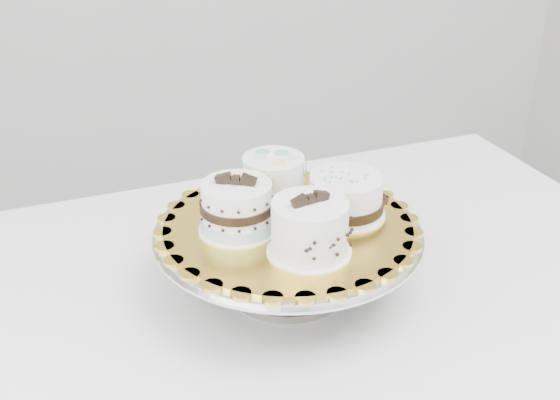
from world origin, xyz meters
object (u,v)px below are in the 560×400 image
object	(u,v)px
cake_stand	(288,247)
cake_board	(288,226)
cake_dots	(273,178)
cake_ribbon	(346,197)
cake_swirl	(310,229)
table	(271,344)
cake_banded	(237,209)

from	to	relation	value
cake_stand	cake_board	distance (m)	0.03
cake_board	cake_stand	bearing A→B (deg)	0.00
cake_dots	cake_stand	bearing A→B (deg)	-118.64
cake_board	cake_ribbon	distance (m)	0.09
cake_board	cake_swirl	distance (m)	0.09
table	cake_board	distance (m)	0.18
cake_stand	cake_swirl	world-z (taller)	cake_swirl
cake_banded	cake_dots	world-z (taller)	cake_banded
cake_stand	cake_banded	xyz separation A→B (m)	(-0.07, 0.01, 0.07)
cake_banded	cake_stand	bearing A→B (deg)	21.46
table	cake_ribbon	size ratio (longest dim) A/B	11.01
cake_banded	cake_dots	size ratio (longest dim) A/B	1.08
table	cake_ribbon	bearing A→B (deg)	12.27
cake_swirl	cake_dots	world-z (taller)	cake_swirl
cake_board	cake_swirl	bearing A→B (deg)	-89.19
cake_board	cake_swirl	world-z (taller)	cake_swirl
cake_banded	cake_ribbon	bearing A→B (deg)	25.32
cake_banded	cake_ribbon	size ratio (longest dim) A/B	1.08
cake_stand	cake_board	xyz separation A→B (m)	(0.00, 0.00, 0.03)
table	cake_ribbon	distance (m)	0.24
table	cake_stand	xyz separation A→B (m)	(0.04, 0.03, 0.14)
cake_board	cake_dots	world-z (taller)	cake_dots
table	cake_dots	bearing A→B (deg)	67.02
cake_banded	cake_dots	distance (m)	0.10
cake_stand	cake_swirl	size ratio (longest dim) A/B	3.27
cake_stand	cake_ribbon	bearing A→B (deg)	-0.01
cake_board	cake_dots	xyz separation A→B (m)	(0.01, 0.08, 0.04)
cake_board	cake_banded	size ratio (longest dim) A/B	2.68
cake_stand	cake_ribbon	xyz separation A→B (m)	(0.09, -0.00, 0.06)
cake_stand	cake_ribbon	world-z (taller)	cake_ribbon
cake_swirl	table	bearing A→B (deg)	118.76
cake_board	cake_swirl	xyz separation A→B (m)	(0.00, -0.08, 0.04)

